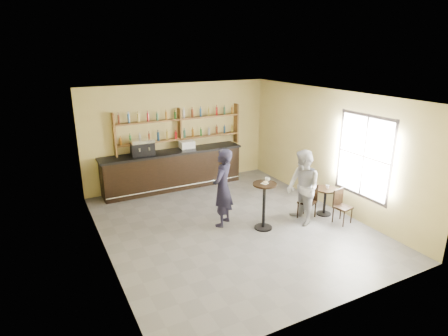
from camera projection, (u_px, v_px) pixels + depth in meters
name	position (u px, v px, depth m)	size (l,w,h in m)	color
floor	(232.00, 226.00, 9.30)	(7.00, 7.00, 0.00)	slate
ceiling	(233.00, 96.00, 8.31)	(7.00, 7.00, 0.00)	white
wall_back	(179.00, 135.00, 11.75)	(7.00, 7.00, 0.00)	tan
wall_front	(340.00, 224.00, 5.85)	(7.00, 7.00, 0.00)	tan
wall_left	(101.00, 185.00, 7.48)	(7.00, 7.00, 0.00)	tan
wall_right	(329.00, 149.00, 10.12)	(7.00, 7.00, 0.00)	tan
window_pane	(364.00, 157.00, 9.08)	(2.00, 2.00, 0.00)	white
window_frame	(364.00, 157.00, 9.07)	(0.04, 1.70, 2.10)	black
shelf_unit	(180.00, 129.00, 11.58)	(4.00, 0.26, 1.40)	brown
liquor_bottles	(180.00, 124.00, 11.53)	(3.68, 0.10, 1.00)	#8C5919
bar_counter	(173.00, 170.00, 11.61)	(4.42, 0.86, 1.20)	black
espresso_machine	(142.00, 147.00, 10.95)	(0.66, 0.43, 0.47)	black
pastry_case	(187.00, 145.00, 11.60)	(0.45, 0.36, 0.27)	silver
pedestal_table	(264.00, 206.00, 9.00)	(0.57, 0.57, 1.17)	black
napkin	(265.00, 183.00, 8.81)	(0.15, 0.15, 0.00)	white
donut	(265.00, 182.00, 8.80)	(0.12, 0.12, 0.04)	#BB8D44
cup_pedestal	(267.00, 179.00, 8.95)	(0.12, 0.12, 0.09)	white
man_main	(223.00, 188.00, 9.08)	(0.71, 0.47, 1.95)	black
cafe_table	(325.00, 201.00, 9.83)	(0.58, 0.58, 0.73)	black
cup_cafe	(327.00, 187.00, 9.73)	(0.09, 0.09, 0.09)	white
chair_west	(307.00, 202.00, 9.60)	(0.39, 0.39, 0.90)	black
chair_south	(343.00, 207.00, 9.33)	(0.37, 0.37, 0.86)	black
patron_second	(303.00, 188.00, 9.19)	(0.91, 0.71, 1.88)	#9B9BA0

